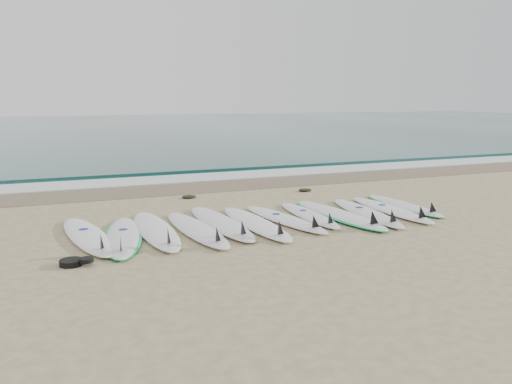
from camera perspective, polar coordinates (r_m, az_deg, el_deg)
name	(u,v)px	position (r m, az deg, el deg)	size (l,w,h in m)	color
ground	(268,222)	(9.44, 1.33, -3.44)	(120.00, 120.00, 0.00)	tan
ocean	(105,127)	(41.14, -16.83, 7.09)	(120.00, 55.00, 0.03)	#215854
wet_sand_band	(207,186)	(13.22, -5.64, 0.64)	(120.00, 1.80, 0.01)	#71604B
foam_band	(193,178)	(14.55, -7.18, 1.59)	(120.00, 1.40, 0.04)	silver
wave_crest	(181,170)	(15.99, -8.55, 2.49)	(120.00, 1.00, 0.10)	#215854
surfboard_0	(88,236)	(8.74, -18.64, -4.77)	(0.99, 2.82, 0.35)	white
surfboard_1	(123,236)	(8.59, -14.99, -4.91)	(1.01, 2.71, 0.34)	silver
surfboard_2	(156,230)	(8.79, -11.32, -4.30)	(0.62, 2.88, 0.37)	white
surfboard_3	(197,229)	(8.74, -6.72, -4.26)	(0.80, 2.78, 0.35)	white
surfboard_4	(222,223)	(9.13, -3.95, -3.54)	(0.76, 2.92, 0.37)	white
surfboard_5	(257,223)	(9.10, 0.06, -3.58)	(0.69, 2.82, 0.36)	white
surfboard_6	(286,219)	(9.45, 3.43, -3.08)	(0.97, 2.64, 0.33)	white
surfboard_7	(310,215)	(9.82, 6.17, -2.62)	(0.55, 2.41, 0.31)	white
surfboard_8	(340,215)	(9.92, 9.53, -2.57)	(0.93, 2.92, 0.37)	white
surfboard_9	(367,213)	(10.18, 12.62, -2.31)	(0.83, 2.76, 0.35)	white
surfboard_10	(392,210)	(10.57, 15.27, -1.95)	(0.58, 2.66, 0.34)	white
surfboard_11	(404,205)	(11.12, 16.57, -1.47)	(0.60, 2.47, 0.31)	white
seaweed_near	(189,197)	(11.76, -7.65, -0.53)	(0.35, 0.27, 0.07)	black
seaweed_far	(305,190)	(12.56, 5.63, 0.24)	(0.35, 0.27, 0.07)	black
leash_coil	(75,262)	(7.49, -20.03, -7.51)	(0.46, 0.36, 0.11)	black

